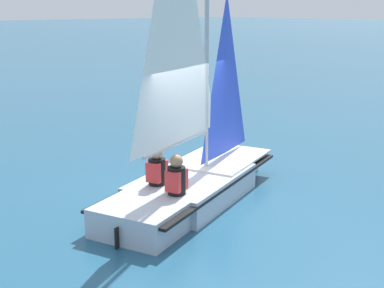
% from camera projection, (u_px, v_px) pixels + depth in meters
% --- Properties ---
extents(ground_plane, '(260.00, 260.00, 0.00)m').
position_uv_depth(ground_plane, '(192.00, 200.00, 10.03)').
color(ground_plane, '#235675').
extents(sailboat_main, '(4.80, 2.96, 5.83)m').
position_uv_depth(sailboat_main, '(191.00, 161.00, 9.81)').
color(sailboat_main, '#B2BCCC').
rests_on(sailboat_main, ground_plane).
extents(sailor_helm, '(0.41, 0.38, 1.16)m').
position_uv_depth(sailor_helm, '(157.00, 176.00, 9.36)').
color(sailor_helm, black).
rests_on(sailor_helm, ground_plane).
extents(sailor_crew, '(0.41, 0.38, 1.16)m').
position_uv_depth(sailor_crew, '(177.00, 186.00, 8.88)').
color(sailor_crew, black).
rests_on(sailor_crew, ground_plane).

